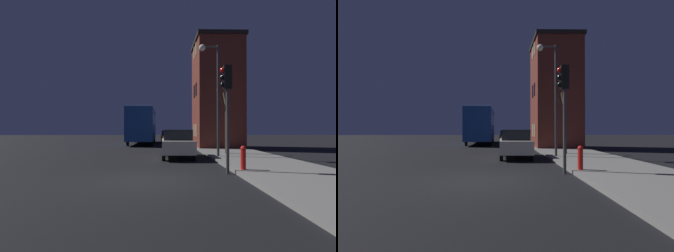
{
  "view_description": "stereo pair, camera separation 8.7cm",
  "coord_description": "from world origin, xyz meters",
  "views": [
    {
      "loc": [
        0.45,
        -8.68,
        1.7
      ],
      "look_at": [
        0.84,
        8.94,
        1.87
      ],
      "focal_mm": 28.0,
      "sensor_mm": 36.0,
      "label": 1
    },
    {
      "loc": [
        0.54,
        -8.68,
        1.7
      ],
      "look_at": [
        0.84,
        8.94,
        1.87
      ],
      "focal_mm": 28.0,
      "sensor_mm": 36.0,
      "label": 2
    }
  ],
  "objects": [
    {
      "name": "bus",
      "position": [
        -1.72,
        20.5,
        2.29
      ],
      "size": [
        2.61,
        10.72,
        3.88
      ],
      "color": "#194793",
      "rests_on": "ground"
    },
    {
      "name": "brick_building",
      "position": [
        5.25,
        14.36,
        4.83
      ],
      "size": [
        3.98,
        5.42,
        9.35
      ],
      "color": "brown",
      "rests_on": "sidewalk"
    },
    {
      "name": "fire_hydrant",
      "position": [
        3.53,
        1.2,
        0.62
      ],
      "size": [
        0.21,
        0.21,
        0.91
      ],
      "color": "red",
      "rests_on": "sidewalk"
    },
    {
      "name": "traffic_light",
      "position": [
        2.88,
        1.08,
        2.94
      ],
      "size": [
        0.43,
        0.24,
        4.08
      ],
      "color": "#38383A",
      "rests_on": "ground"
    },
    {
      "name": "sidewalk",
      "position": [
        5.2,
        0.0,
        0.07
      ],
      "size": [
        4.04,
        60.0,
        0.14
      ],
      "color": "slate",
      "rests_on": "ground"
    },
    {
      "name": "bare_tree",
      "position": [
        4.48,
        7.72,
        2.15
      ],
      "size": [
        0.98,
        2.21,
        3.98
      ],
      "color": "#382819",
      "rests_on": "sidewalk"
    },
    {
      "name": "car_far_lane",
      "position": [
        1.24,
        22.94,
        0.76
      ],
      "size": [
        1.9,
        3.89,
        1.48
      ],
      "color": "olive",
      "rests_on": "ground"
    },
    {
      "name": "car_near_lane",
      "position": [
        1.32,
        6.43,
        0.85
      ],
      "size": [
        1.74,
        4.21,
        1.64
      ],
      "color": "beige",
      "rests_on": "ground"
    },
    {
      "name": "car_mid_lane",
      "position": [
        1.41,
        15.66,
        0.77
      ],
      "size": [
        1.78,
        4.04,
        1.44
      ],
      "color": "#B7BABF",
      "rests_on": "ground"
    },
    {
      "name": "streetlamp",
      "position": [
        3.36,
        6.14,
        4.3
      ],
      "size": [
        1.16,
        0.38,
        6.36
      ],
      "color": "#38383A",
      "rests_on": "sidewalk"
    },
    {
      "name": "ground_plane",
      "position": [
        0.0,
        0.0,
        0.0
      ],
      "size": [
        120.0,
        120.0,
        0.0
      ],
      "primitive_type": "plane",
      "color": "black"
    }
  ]
}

